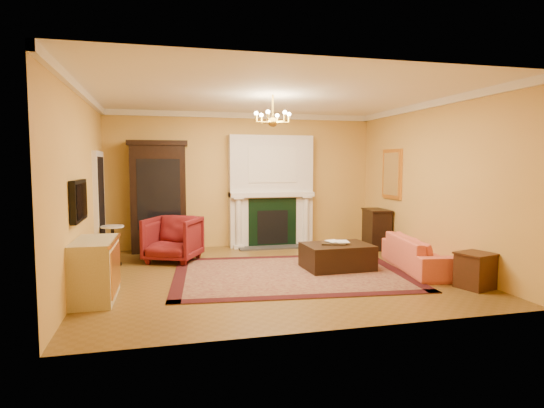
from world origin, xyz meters
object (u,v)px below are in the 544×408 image
object	(u,v)px
commode	(95,270)
console_table	(376,230)
pedestal_table	(113,242)
leather_ottoman	(337,256)
wingback_armchair	(173,237)
china_cabinet	(159,199)
end_table	(475,271)
coral_sofa	(421,248)

from	to	relation	value
commode	console_table	bearing A→B (deg)	26.02
pedestal_table	leather_ottoman	world-z (taller)	pedestal_table
leather_ottoman	commode	bearing A→B (deg)	-169.05
leather_ottoman	wingback_armchair	bearing A→B (deg)	152.25
wingback_armchair	console_table	distance (m)	4.41
china_cabinet	console_table	distance (m)	4.77
pedestal_table	leather_ottoman	xyz separation A→B (m)	(3.88, -1.27, -0.20)
console_table	leather_ottoman	bearing A→B (deg)	-125.68
wingback_armchair	commode	distance (m)	2.51
china_cabinet	commode	world-z (taller)	china_cabinet
leather_ottoman	end_table	bearing A→B (deg)	-48.94
wingback_armchair	coral_sofa	world-z (taller)	wingback_armchair
commode	china_cabinet	bearing A→B (deg)	76.77
china_cabinet	end_table	bearing A→B (deg)	-39.37
wingback_armchair	coral_sofa	bearing A→B (deg)	3.09
end_table	console_table	size ratio (longest dim) A/B	0.61
end_table	coral_sofa	bearing A→B (deg)	95.57
wingback_armchair	pedestal_table	xyz separation A→B (m)	(-1.08, -0.09, -0.04)
commode	console_table	xyz separation A→B (m)	(5.51, 2.55, 0.00)
pedestal_table	coral_sofa	world-z (taller)	coral_sofa
pedestal_table	console_table	world-z (taller)	console_table
console_table	leather_ottoman	size ratio (longest dim) A/B	0.72
end_table	console_table	distance (m)	3.33
pedestal_table	console_table	xyz separation A→B (m)	(5.48, 0.39, -0.01)
china_cabinet	commode	distance (m)	3.53
end_table	console_table	world-z (taller)	console_table
pedestal_table	end_table	world-z (taller)	pedestal_table
commode	console_table	distance (m)	6.07
commode	coral_sofa	world-z (taller)	commode
pedestal_table	coral_sofa	size ratio (longest dim) A/B	0.37
coral_sofa	end_table	bearing A→B (deg)	-164.40
commode	console_table	size ratio (longest dim) A/B	1.33
china_cabinet	pedestal_table	bearing A→B (deg)	-122.21
commode	end_table	distance (m)	5.51
commode	coral_sofa	bearing A→B (deg)	6.40
pedestal_table	china_cabinet	bearing A→B (deg)	55.18
pedestal_table	leather_ottoman	size ratio (longest dim) A/B	0.63
china_cabinet	end_table	distance (m)	6.23
china_cabinet	commode	size ratio (longest dim) A/B	2.02
wingback_armchair	end_table	xyz separation A→B (m)	(4.34, -3.02, -0.22)
leather_ottoman	console_table	bearing A→B (deg)	44.29
leather_ottoman	pedestal_table	bearing A→B (deg)	160.12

